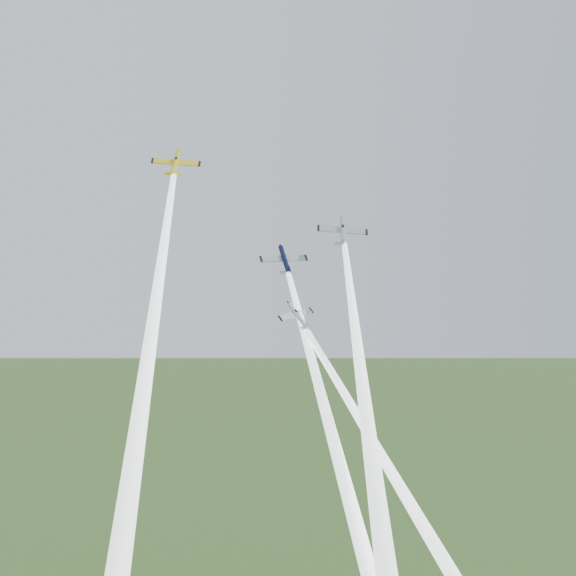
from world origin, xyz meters
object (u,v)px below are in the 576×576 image
Objects in this scene: plane_yellow at (175,163)px; plane_silver_low at (298,316)px; plane_silver_right at (343,232)px; plane_navy at (285,260)px.

plane_silver_low is at bearing -12.16° from plane_yellow.
plane_yellow is at bearing 130.61° from plane_silver_low.
plane_silver_right reaches higher than plane_silver_low.
plane_silver_right is 1.30× the size of plane_silver_low.
plane_silver_right is 18.80m from plane_silver_low.
plane_yellow reaches higher than plane_navy.
plane_yellow is 29.91m from plane_silver_right.
plane_navy is at bearing 16.79° from plane_yellow.
plane_yellow is 23.91m from plane_navy.
plane_navy reaches higher than plane_silver_low.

